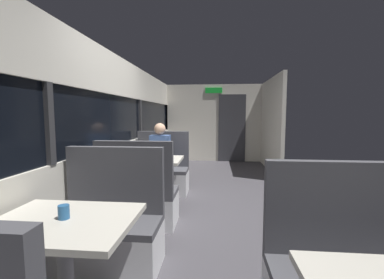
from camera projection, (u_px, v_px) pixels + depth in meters
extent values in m
cube|color=#423F44|center=(210.00, 213.00, 3.71)|extent=(3.30, 9.20, 0.02)
cube|color=beige|center=(112.00, 178.00, 3.79)|extent=(0.08, 8.40, 0.95)
cube|color=beige|center=(109.00, 73.00, 3.65)|extent=(0.08, 8.40, 0.60)
cube|color=black|center=(109.00, 120.00, 3.71)|extent=(0.03, 8.40, 0.75)
cube|color=#2D2D30|center=(49.00, 124.00, 2.32)|extent=(0.06, 0.08, 0.75)
cube|color=#2D2D30|center=(140.00, 119.00, 5.10)|extent=(0.06, 0.08, 0.75)
cube|color=#2D2D30|center=(167.00, 117.00, 7.87)|extent=(0.06, 0.08, 0.75)
cube|color=beige|center=(213.00, 123.00, 7.76)|extent=(2.90, 0.08, 2.30)
cube|color=#333338|center=(232.00, 128.00, 7.67)|extent=(0.80, 0.04, 2.00)
cube|color=green|center=(214.00, 90.00, 7.60)|extent=(0.50, 0.03, 0.16)
cube|color=beige|center=(271.00, 125.00, 6.43)|extent=(0.08, 2.40, 2.30)
cylinder|color=#9E9EA3|center=(66.00, 277.00, 1.68)|extent=(0.10, 0.10, 0.70)
cube|color=beige|center=(63.00, 222.00, 1.65)|extent=(0.90, 0.70, 0.04)
cube|color=silver|center=(108.00, 248.00, 2.35)|extent=(0.95, 0.50, 0.39)
cube|color=#47474C|center=(108.00, 224.00, 2.33)|extent=(0.95, 0.50, 0.06)
cube|color=#47474C|center=(116.00, 180.00, 2.51)|extent=(0.95, 0.08, 0.65)
cylinder|color=#9E9EA3|center=(152.00, 184.00, 3.95)|extent=(0.10, 0.10, 0.70)
cube|color=beige|center=(152.00, 160.00, 3.92)|extent=(0.90, 0.70, 0.04)
cube|color=silver|center=(140.00, 209.00, 3.31)|extent=(0.95, 0.50, 0.39)
cube|color=#47474C|center=(139.00, 192.00, 3.29)|extent=(0.95, 0.50, 0.06)
cube|color=#47474C|center=(133.00, 168.00, 3.05)|extent=(0.95, 0.08, 0.65)
cube|color=silver|center=(161.00, 182.00, 4.62)|extent=(0.95, 0.50, 0.39)
cube|color=#47474C|center=(161.00, 170.00, 4.60)|extent=(0.95, 0.50, 0.06)
cube|color=#47474C|center=(163.00, 149.00, 4.77)|extent=(0.95, 0.08, 0.65)
cube|color=#47474C|center=(349.00, 277.00, 1.57)|extent=(0.95, 0.50, 0.06)
cube|color=#47474C|center=(336.00, 208.00, 1.74)|extent=(0.95, 0.08, 0.65)
cube|color=#26262D|center=(161.00, 181.00, 4.62)|extent=(0.30, 0.36, 0.45)
cube|color=#3F598C|center=(160.00, 152.00, 4.52)|extent=(0.34, 0.22, 0.60)
sphere|color=tan|center=(160.00, 129.00, 4.46)|extent=(0.20, 0.20, 0.20)
cylinder|color=#3F598C|center=(146.00, 152.00, 4.36)|extent=(0.07, 0.28, 0.07)
cylinder|color=#3F598C|center=(170.00, 153.00, 4.32)|extent=(0.07, 0.28, 0.07)
cylinder|color=#26598C|center=(163.00, 156.00, 3.87)|extent=(0.07, 0.07, 0.09)
cylinder|color=#26598C|center=(64.00, 212.00, 1.65)|extent=(0.07, 0.07, 0.09)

